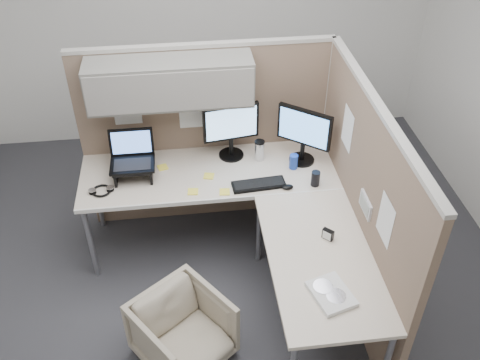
{
  "coord_description": "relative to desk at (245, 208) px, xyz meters",
  "views": [
    {
      "loc": [
        -0.27,
        -2.77,
        3.26
      ],
      "look_at": [
        0.1,
        0.25,
        0.85
      ],
      "focal_mm": 40.0,
      "sensor_mm": 36.0,
      "label": 1
    }
  ],
  "objects": [
    {
      "name": "travel_mug",
      "position": [
        0.18,
        0.52,
        0.13
      ],
      "size": [
        0.08,
        0.08,
        0.17
      ],
      "color": "silver",
      "rests_on": "desk"
    },
    {
      "name": "monitor_left",
      "position": [
        -0.04,
        0.6,
        0.32
      ],
      "size": [
        0.44,
        0.2,
        0.47
      ],
      "rotation": [
        0.0,
        0.0,
        0.15
      ],
      "color": "black",
      "rests_on": "desk"
    },
    {
      "name": "paper_stack",
      "position": [
        0.4,
        -0.9,
        0.06
      ],
      "size": [
        0.28,
        0.32,
        0.03
      ],
      "rotation": [
        0.0,
        0.0,
        0.29
      ],
      "color": "white",
      "rests_on": "desk"
    },
    {
      "name": "sticky_note_c",
      "position": [
        -0.59,
        0.5,
        0.05
      ],
      "size": [
        0.09,
        0.09,
        0.01
      ],
      "primitive_type": "cube",
      "rotation": [
        0.0,
        0.0,
        0.28
      ],
      "color": "#FFEB43",
      "rests_on": "desk"
    },
    {
      "name": "headphones",
      "position": [
        -1.04,
        0.26,
        0.06
      ],
      "size": [
        0.18,
        0.16,
        0.03
      ],
      "rotation": [
        0.0,
        0.0,
        0.12
      ],
      "color": "black",
      "rests_on": "desk"
    },
    {
      "name": "sticky_note_a",
      "position": [
        -0.37,
        0.17,
        0.05
      ],
      "size": [
        0.08,
        0.08,
        0.01
      ],
      "primitive_type": "cube",
      "rotation": [
        0.0,
        0.0,
        -0.1
      ],
      "color": "#FFEB43",
      "rests_on": "desk"
    },
    {
      "name": "mouse",
      "position": [
        0.33,
        0.13,
        0.06
      ],
      "size": [
        0.09,
        0.06,
        0.03
      ],
      "primitive_type": "ellipsoid",
      "rotation": [
        0.0,
        0.0,
        0.03
      ],
      "color": "black",
      "rests_on": "desk"
    },
    {
      "name": "desk",
      "position": [
        0.0,
        0.0,
        0.0
      ],
      "size": [
        2.0,
        1.98,
        0.73
      ],
      "color": "beige",
      "rests_on": "ground"
    },
    {
      "name": "soda_can_green",
      "position": [
        0.55,
        0.15,
        0.1
      ],
      "size": [
        0.07,
        0.07,
        0.12
      ],
      "primitive_type": "cylinder",
      "color": "black",
      "rests_on": "desk"
    },
    {
      "name": "sticky_note_b",
      "position": [
        -0.14,
        0.14,
        0.05
      ],
      "size": [
        0.08,
        0.08,
        0.01
      ],
      "primitive_type": "cube",
      "rotation": [
        0.0,
        0.0,
        -0.09
      ],
      "color": "#FFEB43",
      "rests_on": "desk"
    },
    {
      "name": "keyboard",
      "position": [
        0.12,
        0.19,
        0.05
      ],
      "size": [
        0.41,
        0.16,
        0.02
      ],
      "primitive_type": "cube",
      "rotation": [
        0.0,
        0.0,
        0.07
      ],
      "color": "black",
      "rests_on": "desk"
    },
    {
      "name": "office_chair",
      "position": [
        -0.51,
        -0.7,
        -0.4
      ],
      "size": [
        0.75,
        0.74,
        0.56
      ],
      "primitive_type": "imported",
      "rotation": [
        0.0,
        0.0,
        0.63
      ],
      "color": "#B7AD91",
      "rests_on": "ground"
    },
    {
      "name": "ground",
      "position": [
        -0.12,
        -0.13,
        -0.69
      ],
      "size": [
        4.5,
        4.5,
        0.0
      ],
      "primitive_type": "plane",
      "color": "#313135",
      "rests_on": "ground"
    },
    {
      "name": "partition_back",
      "position": [
        -0.34,
        0.7,
        0.41
      ],
      "size": [
        2.0,
        0.36,
        1.63
      ],
      "color": "#826955",
      "rests_on": "ground"
    },
    {
      "name": "desk_clock",
      "position": [
        0.5,
        -0.43,
        0.08
      ],
      "size": [
        0.08,
        0.08,
        0.08
      ],
      "rotation": [
        0.0,
        0.0,
        -0.77
      ],
      "color": "black",
      "rests_on": "desk"
    },
    {
      "name": "soda_can_silver",
      "position": [
        0.43,
        0.38,
        0.1
      ],
      "size": [
        0.07,
        0.07,
        0.12
      ],
      "primitive_type": "cylinder",
      "color": "#1E3FA5",
      "rests_on": "desk"
    },
    {
      "name": "sticky_note_d",
      "position": [
        -0.24,
        0.35,
        0.05
      ],
      "size": [
        0.09,
        0.09,
        0.01
      ],
      "primitive_type": "cube",
      "rotation": [
        0.0,
        0.0,
        -0.22
      ],
      "color": "#FFEB43",
      "rests_on": "desk"
    },
    {
      "name": "monitor_right",
      "position": [
        0.51,
        0.46,
        0.32
      ],
      "size": [
        0.37,
        0.3,
        0.47
      ],
      "rotation": [
        0.0,
        0.0,
        -0.66
      ],
      "color": "black",
      "rests_on": "desk"
    },
    {
      "name": "laptop_station",
      "position": [
        -0.81,
        0.43,
        0.18
      ],
      "size": [
        0.33,
        0.29,
        0.35
      ],
      "color": "black",
      "rests_on": "desk"
    },
    {
      "name": "partition_right",
      "position": [
        0.78,
        -0.19,
        0.13
      ],
      "size": [
        0.07,
        2.03,
        1.63
      ],
      "color": "#826955",
      "rests_on": "ground"
    }
  ]
}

